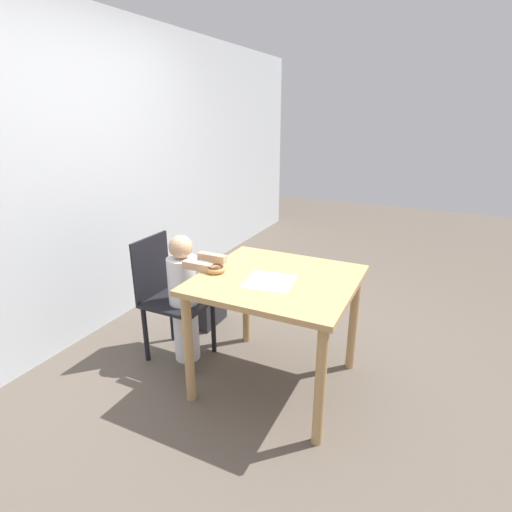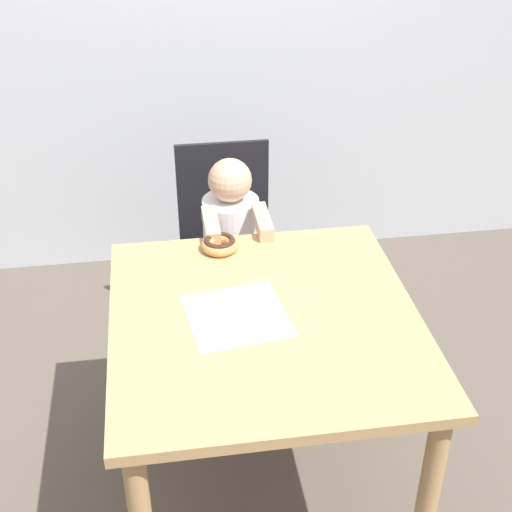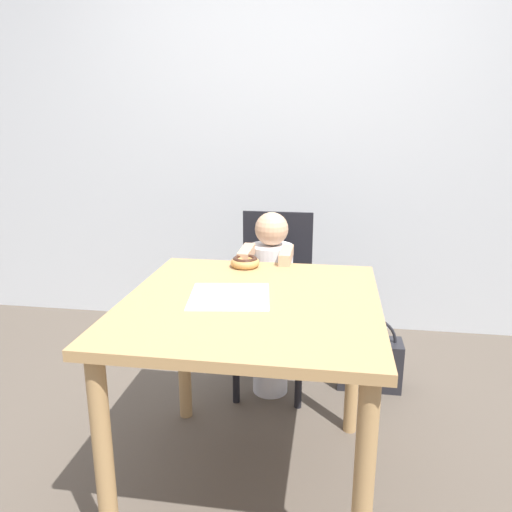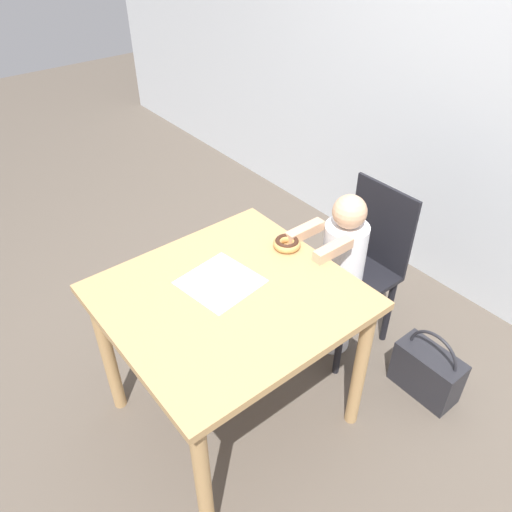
% 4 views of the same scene
% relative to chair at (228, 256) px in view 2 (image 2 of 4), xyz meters
% --- Properties ---
extents(ground_plane, '(12.00, 12.00, 0.00)m').
position_rel_chair_xyz_m(ground_plane, '(0.02, -0.83, -0.47)').
color(ground_plane, brown).
extents(wall_back, '(8.00, 0.05, 2.50)m').
position_rel_chair_xyz_m(wall_back, '(0.02, 0.83, 0.78)').
color(wall_back, silver).
rests_on(wall_back, ground_plane).
extents(dining_table, '(0.90, 0.96, 0.78)m').
position_rel_chair_xyz_m(dining_table, '(0.02, -0.83, 0.19)').
color(dining_table, tan).
rests_on(dining_table, ground_plane).
extents(chair, '(0.38, 0.45, 0.91)m').
position_rel_chair_xyz_m(chair, '(0.00, 0.00, 0.00)').
color(chair, black).
rests_on(chair, ground_plane).
extents(child_figure, '(0.23, 0.40, 0.96)m').
position_rel_chair_xyz_m(child_figure, '(0.00, -0.13, 0.02)').
color(child_figure, white).
rests_on(child_figure, ground_plane).
extents(donut, '(0.12, 0.12, 0.04)m').
position_rel_chair_xyz_m(donut, '(-0.07, -0.44, 0.33)').
color(donut, tan).
rests_on(donut, dining_table).
extents(napkin, '(0.32, 0.32, 0.00)m').
position_rel_chair_xyz_m(napkin, '(-0.07, -0.82, 0.31)').
color(napkin, white).
rests_on(napkin, dining_table).
extents(handbag, '(0.33, 0.16, 0.40)m').
position_rel_chair_xyz_m(handbag, '(0.52, 0.00, -0.33)').
color(handbag, '#232328').
rests_on(handbag, ground_plane).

